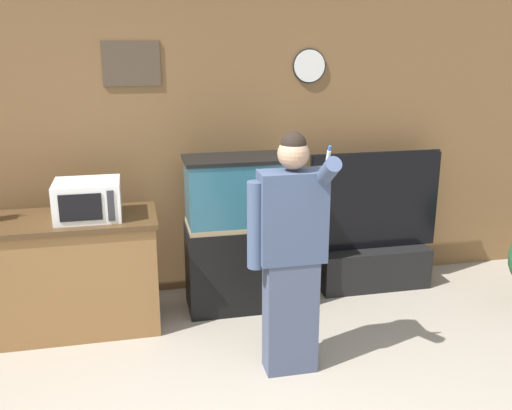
% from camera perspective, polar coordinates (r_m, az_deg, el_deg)
% --- Properties ---
extents(wall_back_paneled, '(10.00, 0.08, 2.60)m').
position_cam_1_polar(wall_back_paneled, '(4.94, -6.62, 5.85)').
color(wall_back_paneled, brown).
rests_on(wall_back_paneled, ground_plane).
extents(counter_island, '(1.64, 0.65, 0.90)m').
position_cam_1_polar(counter_island, '(4.66, -19.88, -6.62)').
color(counter_island, brown).
rests_on(counter_island, ground_plane).
extents(microwave, '(0.48, 0.41, 0.28)m').
position_cam_1_polar(microwave, '(4.41, -16.47, 0.51)').
color(microwave, white).
rests_on(microwave, counter_island).
extents(aquarium_on_stand, '(0.89, 0.45, 1.29)m').
position_cam_1_polar(aquarium_on_stand, '(4.70, -1.57, -2.88)').
color(aquarium_on_stand, black).
rests_on(aquarium_on_stand, ground_plane).
extents(tv_on_stand, '(1.21, 0.40, 1.24)m').
position_cam_1_polar(tv_on_stand, '(5.30, 11.57, -4.23)').
color(tv_on_stand, black).
rests_on(tv_on_stand, ground_plane).
extents(person_standing, '(0.52, 0.39, 1.64)m').
position_cam_1_polar(person_standing, '(3.72, 3.45, -4.74)').
color(person_standing, '#424C66').
rests_on(person_standing, ground_plane).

